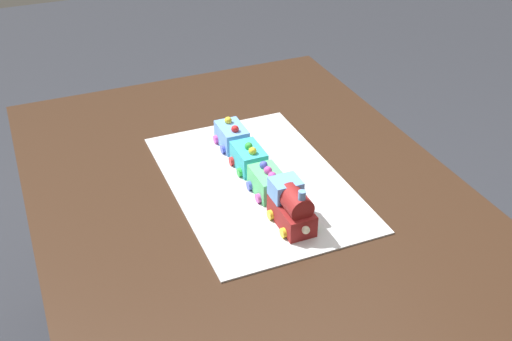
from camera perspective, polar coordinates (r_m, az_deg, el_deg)
name	(u,v)px	position (r m, az deg, el deg)	size (l,w,h in m)	color
dining_table	(253,231)	(1.55, -0.29, -5.50)	(1.40, 1.00, 0.74)	#382316
cake_board	(256,182)	(1.54, 0.00, -1.00)	(0.60, 0.40, 0.00)	silver
cake_locomotive	(292,206)	(1.37, 3.23, -3.23)	(0.14, 0.08, 0.12)	maroon
cake_car_caboose_mint_green	(268,182)	(1.48, 1.07, -1.05)	(0.10, 0.08, 0.07)	#59CC7A
cake_car_flatbed_turquoise	(249,158)	(1.57, -0.65, 1.15)	(0.10, 0.08, 0.07)	#38B7C6
cake_car_hopper_sky_blue	(232,136)	(1.66, -2.20, 3.15)	(0.10, 0.08, 0.07)	#669EEA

